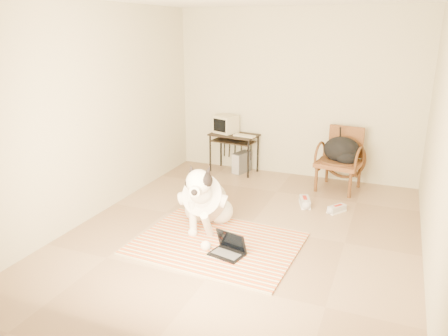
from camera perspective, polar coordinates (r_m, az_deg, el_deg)
The scene contains 16 objects.
floor at distance 5.52m, azimuth 3.25°, elevation -7.64°, with size 4.50×4.50×0.00m, color #93765A.
wall_back at distance 7.23m, azimuth 9.30°, elevation 9.46°, with size 4.50×4.50×0.00m, color beige.
wall_front at distance 3.11m, azimuth -9.84°, elevation -1.57°, with size 4.50×4.50×0.00m, color beige.
wall_left at distance 6.02m, azimuth -15.00°, elevation 7.45°, with size 4.50×4.50×0.00m, color beige.
wall_right at distance 4.86m, azimuth 26.52°, elevation 3.81°, with size 4.50×4.50×0.00m, color beige.
rug at distance 5.08m, azimuth -1.00°, elevation -9.83°, with size 1.89×1.49×0.02m.
dog at distance 5.32m, azimuth -2.45°, elevation -4.26°, with size 0.64×1.23×0.94m.
laptop at distance 4.82m, azimuth 0.60°, elevation -10.49°, with size 0.41×0.33×0.25m.
computer_desk at distance 7.40m, azimuth 1.29°, elevation 3.72°, with size 0.84×0.54×0.66m.
crt_monitor at distance 7.47m, azimuth 0.23°, elevation 5.77°, with size 0.42×0.41×0.30m.
desk_keyboard at distance 7.23m, azimuth 2.68°, elevation 4.22°, with size 0.36×0.13×0.02m, color #C0B796.
pc_tower at distance 7.49m, azimuth 2.33°, elevation 0.75°, with size 0.26×0.41×0.35m.
rattan_chair at distance 6.87m, azimuth 14.97°, elevation 1.15°, with size 0.71×0.69×0.94m.
backpack at distance 6.77m, azimuth 15.20°, elevation 2.15°, with size 0.53×0.47×0.39m.
sneaker_left at distance 6.22m, azimuth 10.52°, elevation -4.41°, with size 0.23×0.35×0.11m.
sneaker_right at distance 6.10m, azimuth 14.52°, elevation -5.23°, with size 0.25×0.29×0.10m.
Camera 1 is at (1.58, -4.73, 2.37)m, focal length 35.00 mm.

